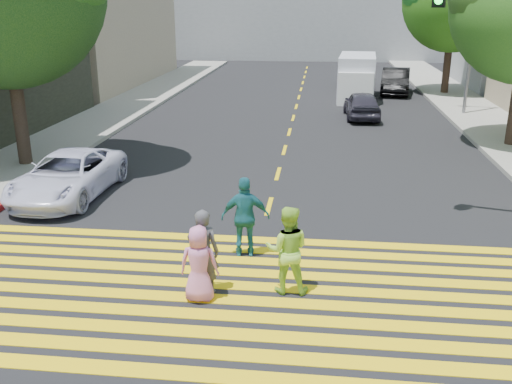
% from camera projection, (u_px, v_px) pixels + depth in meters
% --- Properties ---
extents(ground, '(120.00, 120.00, 0.00)m').
position_uv_depth(ground, '(235.00, 331.00, 9.32)').
color(ground, black).
extents(sidewalk_left, '(3.00, 40.00, 0.15)m').
position_uv_depth(sidewalk_left, '(141.00, 99.00, 30.93)').
color(sidewalk_left, gray).
rests_on(sidewalk_left, ground).
extents(sidewalk_right, '(3.00, 60.00, 0.15)m').
position_uv_depth(sidewalk_right, '(504.00, 136.00, 22.50)').
color(sidewalk_right, gray).
rests_on(sidewalk_right, ground).
extents(curb_red, '(0.20, 8.00, 0.16)m').
position_uv_depth(curb_red, '(20.00, 194.00, 15.69)').
color(curb_red, maroon).
rests_on(curb_red, ground).
extents(crosswalk, '(13.40, 5.30, 0.01)m').
position_uv_depth(crosswalk, '(245.00, 293.00, 10.52)').
color(crosswalk, yellow).
rests_on(crosswalk, ground).
extents(lane_line, '(0.12, 34.40, 0.01)m').
position_uv_depth(lane_line, '(298.00, 102.00, 30.50)').
color(lane_line, yellow).
rests_on(lane_line, ground).
extents(building_left_tan, '(12.00, 16.00, 10.00)m').
position_uv_depth(building_left_tan, '(49.00, 3.00, 35.83)').
color(building_left_tan, tan).
rests_on(building_left_tan, ground).
extents(pedestrian_man, '(0.62, 0.44, 1.62)m').
position_uv_depth(pedestrian_man, '(203.00, 251.00, 10.33)').
color(pedestrian_man, '#434247').
rests_on(pedestrian_man, ground).
extents(pedestrian_woman, '(0.82, 0.65, 1.67)m').
position_uv_depth(pedestrian_woman, '(287.00, 250.00, 10.35)').
color(pedestrian_woman, '#A2DB44').
rests_on(pedestrian_woman, ground).
extents(pedestrian_child, '(0.71, 0.47, 1.42)m').
position_uv_depth(pedestrian_child, '(199.00, 264.00, 10.08)').
color(pedestrian_child, pink).
rests_on(pedestrian_child, ground).
extents(pedestrian_extra, '(1.05, 0.55, 1.72)m').
position_uv_depth(pedestrian_extra, '(245.00, 217.00, 11.85)').
color(pedestrian_extra, '#1D6375').
rests_on(pedestrian_extra, ground).
extents(white_sedan, '(2.13, 4.41, 1.21)m').
position_uv_depth(white_sedan, '(68.00, 175.00, 15.55)').
color(white_sedan, silver).
rests_on(white_sedan, ground).
extents(dark_car_near, '(1.62, 3.73, 1.25)m').
position_uv_depth(dark_car_near, '(362.00, 105.00, 26.00)').
color(dark_car_near, '#26232F').
rests_on(dark_car_near, ground).
extents(silver_car, '(1.85, 4.41, 1.27)m').
position_uv_depth(silver_car, '(356.00, 76.00, 36.00)').
color(silver_car, gray).
rests_on(silver_car, ground).
extents(dark_car_parked, '(2.08, 4.55, 1.45)m').
position_uv_depth(dark_car_parked, '(395.00, 81.00, 32.94)').
color(dark_car_parked, black).
rests_on(dark_car_parked, ground).
extents(white_van, '(2.22, 5.11, 2.35)m').
position_uv_depth(white_van, '(357.00, 79.00, 30.93)').
color(white_van, silver).
rests_on(white_van, ground).
extents(street_lamp, '(1.86, 0.51, 8.23)m').
position_uv_depth(street_lamp, '(471.00, 10.00, 25.26)').
color(street_lamp, slate).
rests_on(street_lamp, ground).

